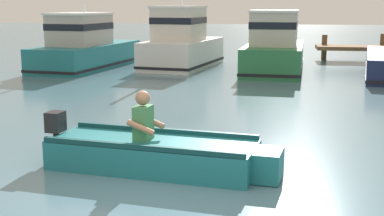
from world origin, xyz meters
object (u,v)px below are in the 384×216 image
Objects in this scene: moored_boat_teal at (85,48)px; moored_boat_white at (182,45)px; rowboat_with_person at (157,153)px; moored_boat_green at (274,49)px.

moored_boat_teal is 3.74m from moored_boat_white.
rowboat_with_person is 13.12m from moored_boat_teal.
moored_boat_white is 0.88× the size of moored_boat_green.
rowboat_with_person is at bearing -64.89° from moored_boat_teal.
moored_boat_green is at bearing 82.05° from rowboat_with_person.
rowboat_with_person is at bearing -97.95° from moored_boat_green.
moored_boat_teal reaches higher than moored_boat_green.
moored_boat_green is at bearing -11.59° from moored_boat_white.
rowboat_with_person is at bearing -81.40° from moored_boat_white.
moored_boat_white is 3.68m from moored_boat_green.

